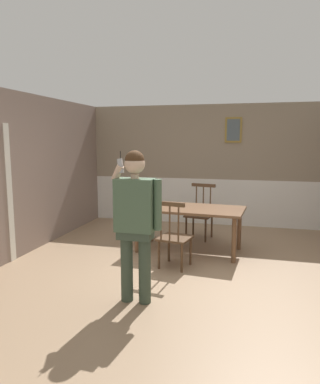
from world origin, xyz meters
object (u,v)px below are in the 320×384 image
Objects in this scene: chair_by_doorway at (174,236)px; person_figure at (136,215)px; dining_table at (189,212)px; chair_near_window at (200,213)px.

chair_by_doorway is 0.58× the size of person_figure.
dining_table is 2.08m from person_figure.
person_figure is at bearing -97.16° from dining_table.
person_figure is at bearing -88.13° from chair_by_doorway.
dining_table is at bearing 96.30° from chair_near_window.
chair_by_doorway is 1.33m from person_figure.
chair_near_window is 0.59× the size of person_figure.
dining_table is 1.81× the size of chair_near_window.
person_figure is at bearing 94.67° from chair_near_window.
chair_by_doorway reaches higher than dining_table.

